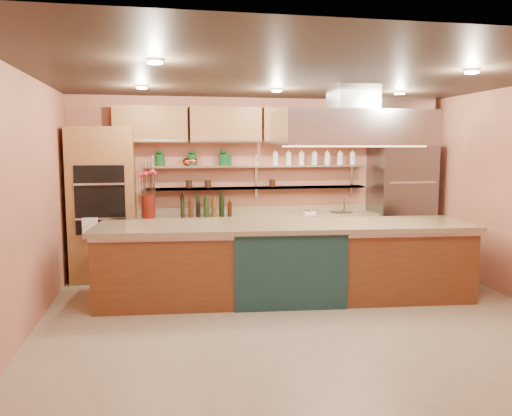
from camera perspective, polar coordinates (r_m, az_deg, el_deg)
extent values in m
cube|color=tan|center=(6.11, 4.83, -12.28)|extent=(6.00, 5.00, 0.02)
cube|color=black|center=(5.83, 5.12, 14.80)|extent=(6.00, 5.00, 0.02)
cube|color=#C1755B|center=(8.23, 0.32, 2.74)|extent=(6.00, 0.04, 2.80)
cube|color=#C1755B|center=(3.48, 16.02, -3.20)|extent=(6.00, 0.04, 2.80)
cube|color=#C1755B|center=(5.78, -25.03, 0.34)|extent=(0.04, 5.00, 2.80)
cube|color=#956336|center=(7.84, -17.09, 0.40)|extent=(0.95, 0.64, 2.30)
cube|color=slate|center=(8.69, 16.19, 0.37)|extent=(0.95, 0.72, 2.10)
cube|color=tan|center=(8.05, 0.37, -4.06)|extent=(3.84, 0.64, 0.93)
cube|color=silver|center=(8.10, 0.14, 2.32)|extent=(3.60, 0.26, 0.03)
cube|color=silver|center=(8.08, 0.15, 4.79)|extent=(3.60, 0.26, 0.03)
cube|color=#956336|center=(8.04, 0.57, 9.42)|extent=(4.60, 0.36, 0.55)
cube|color=silver|center=(6.77, 10.94, 8.92)|extent=(2.00, 1.00, 0.45)
cube|color=#FFE5A5|center=(6.02, 4.59, 14.27)|extent=(4.00, 2.80, 0.02)
cube|color=brown|center=(6.66, 3.33, -6.07)|extent=(4.89, 1.46, 1.01)
cylinder|color=#5E150E|center=(7.77, -12.17, 0.17)|extent=(0.26, 0.26, 0.36)
cube|color=black|center=(7.80, -5.72, 0.01)|extent=(0.88, 0.41, 0.27)
cube|color=white|center=(8.12, 6.11, -0.34)|extent=(0.19, 0.15, 0.10)
cylinder|color=silver|center=(8.40, 10.02, 0.26)|extent=(0.03, 0.03, 0.22)
ellipsoid|color=#BC492B|center=(7.95, -7.85, 5.26)|extent=(0.20, 0.20, 0.13)
cylinder|color=#0E441B|center=(8.00, -3.33, 5.49)|extent=(0.15, 0.15, 0.17)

